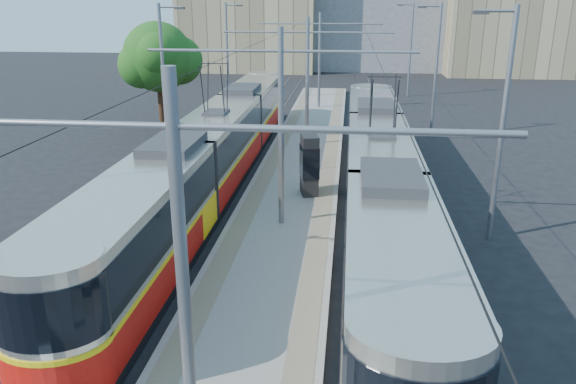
# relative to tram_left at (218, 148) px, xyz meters

# --- Properties ---
(ground) EXTENTS (160.00, 160.00, 0.00)m
(ground) POSITION_rel_tram_left_xyz_m (3.60, -13.33, -1.71)
(ground) COLOR black
(ground) RESTS_ON ground
(platform) EXTENTS (4.00, 50.00, 0.30)m
(platform) POSITION_rel_tram_left_xyz_m (3.60, 3.67, -1.56)
(platform) COLOR gray
(platform) RESTS_ON ground
(tactile_strip_left) EXTENTS (0.70, 50.00, 0.01)m
(tactile_strip_left) POSITION_rel_tram_left_xyz_m (2.15, 3.67, -1.40)
(tactile_strip_left) COLOR gray
(tactile_strip_left) RESTS_ON platform
(tactile_strip_right) EXTENTS (0.70, 50.00, 0.01)m
(tactile_strip_right) POSITION_rel_tram_left_xyz_m (5.05, 3.67, -1.40)
(tactile_strip_right) COLOR gray
(tactile_strip_right) RESTS_ON platform
(rails) EXTENTS (8.71, 70.00, 0.03)m
(rails) POSITION_rel_tram_left_xyz_m (3.60, 3.67, -1.69)
(rails) COLOR gray
(rails) RESTS_ON ground
(tram_left) EXTENTS (2.43, 31.96, 5.50)m
(tram_left) POSITION_rel_tram_left_xyz_m (0.00, 0.00, 0.00)
(tram_left) COLOR black
(tram_left) RESTS_ON ground
(tram_right) EXTENTS (2.43, 27.98, 5.50)m
(tram_right) POSITION_rel_tram_left_xyz_m (7.20, -3.77, 0.15)
(tram_right) COLOR black
(tram_right) RESTS_ON ground
(catenary) EXTENTS (9.20, 70.00, 7.00)m
(catenary) POSITION_rel_tram_left_xyz_m (3.60, 0.83, 2.82)
(catenary) COLOR gray
(catenary) RESTS_ON platform
(street_lamps) EXTENTS (15.18, 38.22, 8.00)m
(street_lamps) POSITION_rel_tram_left_xyz_m (3.60, 7.67, 2.48)
(street_lamps) COLOR gray
(street_lamps) RESTS_ON ground
(shelter) EXTENTS (0.93, 1.27, 2.53)m
(shelter) POSITION_rel_tram_left_xyz_m (4.38, -1.93, -0.08)
(shelter) COLOR black
(shelter) RESTS_ON platform
(tree) EXTENTS (4.78, 4.42, 6.95)m
(tree) POSITION_rel_tram_left_xyz_m (-5.76, 10.40, 3.00)
(tree) COLOR #382314
(tree) RESTS_ON ground
(building_left) EXTENTS (16.32, 12.24, 14.32)m
(building_left) POSITION_rel_tram_left_xyz_m (-6.40, 46.67, 5.47)
(building_left) COLOR tan
(building_left) RESTS_ON ground
(building_centre) EXTENTS (18.36, 14.28, 15.29)m
(building_centre) POSITION_rel_tram_left_xyz_m (9.60, 50.67, 5.95)
(building_centre) COLOR gray
(building_centre) RESTS_ON ground
(building_right) EXTENTS (14.28, 10.20, 11.22)m
(building_right) POSITION_rel_tram_left_xyz_m (23.60, 44.67, 3.91)
(building_right) COLOR tan
(building_right) RESTS_ON ground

